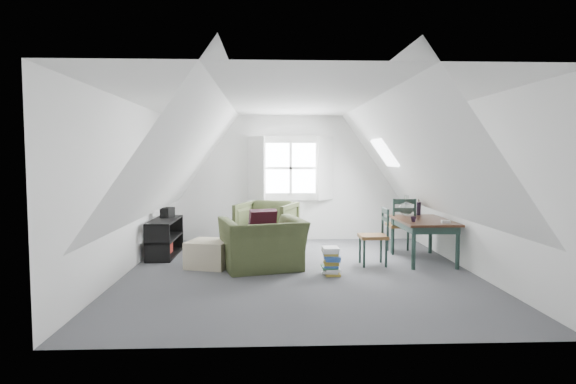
{
  "coord_description": "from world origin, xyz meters",
  "views": [
    {
      "loc": [
        -0.46,
        -6.9,
        1.68
      ],
      "look_at": [
        -0.14,
        0.6,
        1.13
      ],
      "focal_mm": 30.0,
      "sensor_mm": 36.0,
      "label": 1
    }
  ],
  "objects_px": {
    "dining_chair_far": "(401,224)",
    "media_shelf": "(164,240)",
    "dining_table": "(423,225)",
    "armchair_far": "(267,250)",
    "armchair_near": "(263,269)",
    "ottoman": "(210,254)",
    "magazine_stack": "(331,261)",
    "dining_chair_near": "(375,235)"
  },
  "relations": [
    {
      "from": "dining_chair_near",
      "to": "magazine_stack",
      "type": "xyz_separation_m",
      "value": [
        -0.76,
        -0.59,
        -0.27
      ]
    },
    {
      "from": "ottoman",
      "to": "dining_chair_far",
      "type": "height_order",
      "value": "dining_chair_far"
    },
    {
      "from": "dining_chair_far",
      "to": "media_shelf",
      "type": "height_order",
      "value": "dining_chair_far"
    },
    {
      "from": "armchair_far",
      "to": "media_shelf",
      "type": "bearing_deg",
      "value": -146.46
    },
    {
      "from": "armchair_far",
      "to": "dining_chair_far",
      "type": "distance_m",
      "value": 2.42
    },
    {
      "from": "dining_chair_near",
      "to": "magazine_stack",
      "type": "distance_m",
      "value": 1.0
    },
    {
      "from": "dining_table",
      "to": "dining_chair_near",
      "type": "height_order",
      "value": "dining_chair_near"
    },
    {
      "from": "armchair_far",
      "to": "dining_table",
      "type": "relative_size",
      "value": 0.72
    },
    {
      "from": "dining_table",
      "to": "dining_chair_near",
      "type": "relative_size",
      "value": 1.52
    },
    {
      "from": "media_shelf",
      "to": "dining_table",
      "type": "bearing_deg",
      "value": -6.05
    },
    {
      "from": "armchair_far",
      "to": "dining_chair_far",
      "type": "height_order",
      "value": "dining_chair_far"
    },
    {
      "from": "armchair_near",
      "to": "dining_table",
      "type": "xyz_separation_m",
      "value": [
        2.58,
        0.47,
        0.59
      ]
    },
    {
      "from": "ottoman",
      "to": "magazine_stack",
      "type": "xyz_separation_m",
      "value": [
        1.79,
        -0.57,
        -0.0
      ]
    },
    {
      "from": "armchair_far",
      "to": "ottoman",
      "type": "relative_size",
      "value": 1.6
    },
    {
      "from": "magazine_stack",
      "to": "armchair_near",
      "type": "bearing_deg",
      "value": 158.5
    },
    {
      "from": "armchair_near",
      "to": "dining_chair_far",
      "type": "distance_m",
      "value": 2.69
    },
    {
      "from": "armchair_near",
      "to": "ottoman",
      "type": "height_order",
      "value": "ottoman"
    },
    {
      "from": "dining_chair_far",
      "to": "media_shelf",
      "type": "xyz_separation_m",
      "value": [
        -4.07,
        -0.06,
        -0.22
      ]
    },
    {
      "from": "ottoman",
      "to": "dining_table",
      "type": "xyz_separation_m",
      "value": [
        3.38,
        0.29,
        0.38
      ]
    },
    {
      "from": "dining_chair_far",
      "to": "magazine_stack",
      "type": "xyz_separation_m",
      "value": [
        -1.42,
        -1.48,
        -0.31
      ]
    },
    {
      "from": "dining_table",
      "to": "dining_chair_far",
      "type": "xyz_separation_m",
      "value": [
        -0.18,
        0.62,
        -0.08
      ]
    },
    {
      "from": "armchair_near",
      "to": "dining_chair_near",
      "type": "height_order",
      "value": "dining_chair_near"
    },
    {
      "from": "media_shelf",
      "to": "armchair_near",
      "type": "bearing_deg",
      "value": -30.2
    },
    {
      "from": "armchair_far",
      "to": "dining_chair_near",
      "type": "height_order",
      "value": "dining_chair_near"
    },
    {
      "from": "dining_chair_near",
      "to": "dining_chair_far",
      "type": "bearing_deg",
      "value": 147.9
    },
    {
      "from": "ottoman",
      "to": "dining_chair_far",
      "type": "xyz_separation_m",
      "value": [
        3.21,
        0.9,
        0.3
      ]
    },
    {
      "from": "armchair_far",
      "to": "magazine_stack",
      "type": "bearing_deg",
      "value": -42.57
    },
    {
      "from": "dining_table",
      "to": "media_shelf",
      "type": "distance_m",
      "value": 4.29
    },
    {
      "from": "dining_chair_far",
      "to": "dining_chair_near",
      "type": "bearing_deg",
      "value": 66.28
    },
    {
      "from": "ottoman",
      "to": "media_shelf",
      "type": "relative_size",
      "value": 0.5
    },
    {
      "from": "media_shelf",
      "to": "armchair_far",
      "type": "bearing_deg",
      "value": 14.39
    },
    {
      "from": "media_shelf",
      "to": "dining_chair_near",
      "type": "bearing_deg",
      "value": -12.17
    },
    {
      "from": "armchair_near",
      "to": "ottoman",
      "type": "relative_size",
      "value": 1.92
    },
    {
      "from": "armchair_near",
      "to": "dining_chair_near",
      "type": "relative_size",
      "value": 1.31
    },
    {
      "from": "armchair_far",
      "to": "magazine_stack",
      "type": "xyz_separation_m",
      "value": [
        0.92,
        -1.81,
        0.2
      ]
    },
    {
      "from": "ottoman",
      "to": "dining_chair_far",
      "type": "distance_m",
      "value": 3.35
    },
    {
      "from": "armchair_near",
      "to": "dining_chair_near",
      "type": "xyz_separation_m",
      "value": [
        1.74,
        0.2,
        0.46
      ]
    },
    {
      "from": "armchair_far",
      "to": "media_shelf",
      "type": "xyz_separation_m",
      "value": [
        -1.73,
        -0.4,
        0.28
      ]
    },
    {
      "from": "armchair_near",
      "to": "magazine_stack",
      "type": "bearing_deg",
      "value": 142.89
    },
    {
      "from": "dining_table",
      "to": "dining_chair_near",
      "type": "distance_m",
      "value": 0.89
    },
    {
      "from": "dining_chair_near",
      "to": "magazine_stack",
      "type": "height_order",
      "value": "dining_chair_near"
    },
    {
      "from": "armchair_near",
      "to": "ottoman",
      "type": "bearing_deg",
      "value": -28.55
    }
  ]
}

